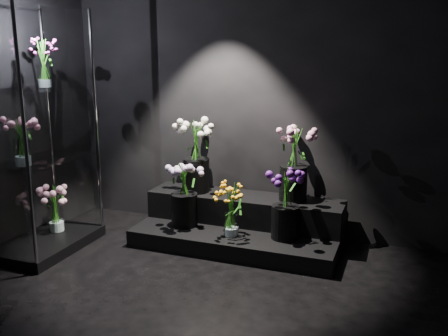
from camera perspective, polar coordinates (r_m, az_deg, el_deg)
The scene contains 12 objects.
floor at distance 3.59m, azimuth -6.07°, elevation -17.46°, with size 4.00×4.00×0.00m, color black.
wall_back at distance 4.96m, azimuth 3.96°, elevation 8.44°, with size 4.00×4.00×0.00m, color black.
display_riser at distance 4.88m, azimuth 1.93°, elevation -6.37°, with size 1.93×0.86×0.43m.
display_case at distance 4.76m, azimuth -20.41°, elevation 3.67°, with size 0.60×0.99×2.19m.
bouquet_orange_bells at distance 4.54m, azimuth 0.85°, elevation -4.74°, with size 0.32×0.32×0.49m.
bouquet_lilac at distance 4.79m, azimuth -4.59°, elevation -2.40°, with size 0.44×0.44×0.64m.
bouquet_purple at distance 4.49m, azimuth 7.07°, elevation -3.78°, with size 0.34×0.34×0.65m.
bouquet_cream_roses at distance 4.95m, azimuth -3.20°, elevation 1.95°, with size 0.42×0.42×0.71m.
bouquet_pink_roses at distance 4.71m, azimuth 8.00°, elevation 0.99°, with size 0.47×0.47×0.70m.
bouquet_case_pink at distance 4.60m, azimuth -22.16°, elevation 3.01°, with size 0.29×0.29×0.43m.
bouquet_case_magenta at distance 4.79m, azimuth -19.96°, elevation 11.22°, with size 0.25×0.25×0.42m.
bouquet_case_base_pink at distance 5.10m, azimuth -18.73°, elevation -4.27°, with size 0.32×0.32×0.45m.
Camera 1 is at (1.41, -2.73, 1.86)m, focal length 40.00 mm.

